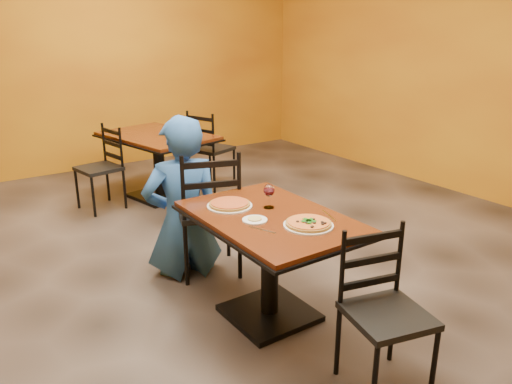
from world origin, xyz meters
TOP-DOWN VIEW (x-y plane):
  - floor at (0.00, 0.00)m, footprint 7.00×8.00m
  - wall_back at (0.00, 4.00)m, footprint 7.00×0.01m
  - wall_right at (3.50, 0.00)m, footprint 0.01×8.00m
  - table_main at (0.00, -0.50)m, footprint 0.83×1.23m
  - table_second at (0.43, 2.29)m, footprint 1.15×1.48m
  - chair_main_near at (0.10, -1.44)m, footprint 0.49×0.49m
  - chair_main_far at (-0.00, 0.35)m, footprint 0.59×0.59m
  - chair_second_left at (-0.26, 2.29)m, footprint 0.47×0.47m
  - chair_second_right at (1.13, 2.29)m, footprint 0.56×0.56m
  - diner at (-0.17, 0.45)m, footprint 0.71×0.54m
  - plate_main at (0.09, -0.78)m, footprint 0.31×0.31m
  - pizza_main at (0.09, -0.78)m, footprint 0.28×0.28m
  - plate_far at (-0.13, -0.21)m, footprint 0.31×0.31m
  - pizza_far at (-0.13, -0.21)m, footprint 0.28×0.28m
  - side_plate at (-0.14, -0.52)m, footprint 0.16×0.16m
  - dip at (-0.14, -0.52)m, footprint 0.09×0.09m
  - wine_glass at (0.08, -0.38)m, footprint 0.08×0.08m
  - fork at (-0.19, -0.67)m, footprint 0.09×0.18m
  - knife at (0.31, -0.72)m, footprint 0.08×0.20m

SIDE VIEW (x-z plane):
  - floor at x=0.00m, z-range -0.01..0.01m
  - chair_main_near at x=0.10m, z-range 0.00..0.90m
  - chair_second_left at x=-0.26m, z-range 0.00..0.90m
  - chair_second_right at x=1.13m, z-range 0.00..0.96m
  - chair_main_far at x=0.00m, z-range 0.00..1.04m
  - table_main at x=0.00m, z-range 0.18..0.93m
  - table_second at x=0.43m, z-range 0.19..0.94m
  - diner at x=-0.17m, z-range 0.00..1.29m
  - fork at x=-0.19m, z-range 0.75..0.75m
  - knife at x=0.31m, z-range 0.75..0.75m
  - plate_main at x=0.09m, z-range 0.75..0.76m
  - plate_far at x=-0.13m, z-range 0.75..0.76m
  - side_plate at x=-0.14m, z-range 0.75..0.76m
  - dip at x=-0.14m, z-range 0.76..0.77m
  - pizza_main at x=0.09m, z-range 0.76..0.78m
  - pizza_far at x=-0.13m, z-range 0.76..0.78m
  - wine_glass at x=0.08m, z-range 0.75..0.93m
  - wall_back at x=0.00m, z-range 0.00..3.00m
  - wall_right at x=3.50m, z-range 0.00..3.00m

